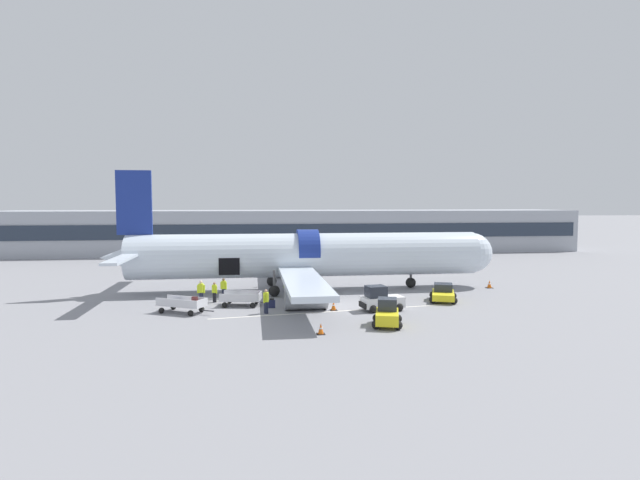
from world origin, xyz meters
TOP-DOWN VIEW (x-y plane):
  - ground_plane at (0.00, 0.00)m, footprint 500.00×500.00m
  - apron_marking_line at (-0.69, -1.93)m, footprint 18.18×2.67m
  - terminal_strip at (0.00, 42.26)m, footprint 88.23×13.05m
  - airplane at (-2.44, 6.85)m, footprint 34.28×30.04m
  - baggage_tug_lead at (7.97, 0.64)m, footprint 2.77×3.53m
  - baggage_tug_mid at (1.51, -6.43)m, footprint 2.30×2.94m
  - baggage_tug_rear at (2.24, -2.07)m, footprint 3.23×2.16m
  - baggage_cart_loading at (-7.55, 0.94)m, footprint 3.95×2.35m
  - baggage_cart_queued at (-11.60, -0.98)m, footprint 4.11×2.77m
  - ground_crew_loader_a at (-9.09, 3.93)m, footprint 0.56×0.50m
  - ground_crew_loader_b at (-10.68, 2.11)m, footprint 0.62×0.44m
  - ground_crew_driver at (-9.70, 2.49)m, footprint 0.50×0.50m
  - ground_crew_supervisor at (-4.13, 3.28)m, footprint 0.55×0.59m
  - ground_crew_helper at (-5.89, -1.95)m, footprint 0.54×0.54m
  - suitcase_on_tarmac_upright at (-5.42, -0.14)m, footprint 0.51×0.23m
  - safety_cone_nose at (14.38, 5.77)m, footprint 0.56×0.56m
  - safety_cone_engine_left at (-2.89, -7.92)m, footprint 0.49×0.49m
  - safety_cone_wingtip at (-1.08, -1.58)m, footprint 0.51×0.51m

SIDE VIEW (x-z plane):
  - ground_plane at x=0.00m, z-range 0.00..0.00m
  - apron_marking_line at x=-0.69m, z-range 0.00..0.01m
  - suitcase_on_tarmac_upright at x=-5.42m, z-range -0.05..0.64m
  - safety_cone_engine_left at x=-2.89m, z-range -0.02..0.63m
  - safety_cone_wingtip at x=-1.08m, z-range -0.02..0.66m
  - safety_cone_nose at x=14.38m, z-range -0.02..0.68m
  - baggage_cart_loading at x=-7.55m, z-range -0.03..0.98m
  - baggage_cart_queued at x=-11.60m, z-range -0.04..1.11m
  - baggage_tug_lead at x=7.97m, z-range -0.07..1.24m
  - baggage_tug_mid at x=1.51m, z-range -0.13..1.53m
  - baggage_tug_rear at x=2.24m, z-range -0.14..1.64m
  - ground_crew_driver at x=-9.70m, z-range 0.04..1.61m
  - ground_crew_loader_a at x=-9.09m, z-range 0.04..1.69m
  - ground_crew_helper at x=-5.89m, z-range 0.04..1.73m
  - ground_crew_supervisor at x=-4.13m, z-range 0.05..1.82m
  - ground_crew_loader_b at x=-10.68m, z-range 0.05..1.83m
  - airplane at x=-2.44m, z-range -2.15..8.19m
  - terminal_strip at x=0.00m, z-range 0.00..6.50m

